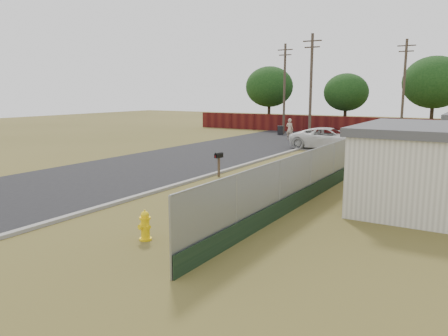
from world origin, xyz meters
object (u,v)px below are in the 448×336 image
Objects in this scene: mailbox at (219,157)px; fire_hydrant at (145,226)px; trash_bin at (280,130)px; pickup_truck at (329,139)px; pedestrian at (290,129)px.

fire_hydrant is at bearing -70.58° from mailbox.
trash_bin is at bearing 106.16° from mailbox.
fire_hydrant is at bearing -178.94° from pickup_truck.
pickup_truck is 11.41m from trash_bin.
pedestrian reaches higher than pickup_truck.
fire_hydrant is at bearing -72.85° from trash_bin.
pedestrian is at bearing -55.78° from trash_bin.
trash_bin is (-6.33, 21.83, -0.53)m from mailbox.
mailbox is 22.73m from trash_bin.
fire_hydrant is 32.62m from trash_bin.
mailbox is 18.34m from pedestrian.
pedestrian is 2.13× the size of trash_bin.
trash_bin is at bearing 107.15° from fire_hydrant.
mailbox is at bearing 109.05° from pedestrian.
mailbox is at bearing 170.34° from pickup_truck.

